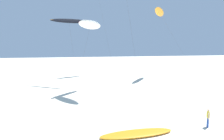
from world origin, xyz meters
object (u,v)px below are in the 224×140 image
at_px(flying_kite_2, 90,25).
at_px(flying_kite_3, 69,21).
at_px(grounded_kite_0, 137,133).
at_px(flying_kite_4, 160,12).
at_px(person_near_right, 208,117).

xyz_separation_m(flying_kite_2, flying_kite_3, (-2.85, 6.64, 1.35)).
bearing_deg(grounded_kite_0, flying_kite_3, 98.87).
height_order(flying_kite_3, grounded_kite_0, flying_kite_3).
bearing_deg(flying_kite_4, person_near_right, -110.08).
bearing_deg(flying_kite_4, flying_kite_2, -151.13).
height_order(flying_kite_3, flying_kite_4, flying_kite_4).
bearing_deg(grounded_kite_0, person_near_right, -1.67).
bearing_deg(flying_kite_3, grounded_kite_0, -81.13).
relative_size(flying_kite_3, grounded_kite_0, 2.11).
bearing_deg(flying_kite_4, flying_kite_3, -172.11).
xyz_separation_m(flying_kite_3, flying_kite_4, (19.90, 2.76, 2.97)).
bearing_deg(flying_kite_2, person_near_right, -66.78).
height_order(flying_kite_2, flying_kite_4, flying_kite_4).
bearing_deg(person_near_right, flying_kite_3, 113.23).
relative_size(flying_kite_2, flying_kite_4, 0.73).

